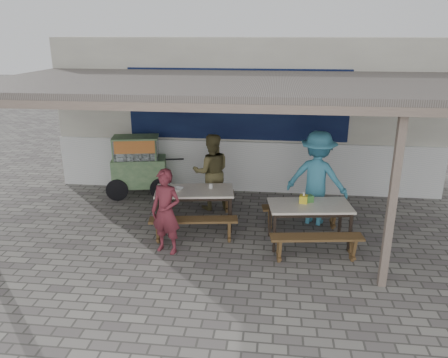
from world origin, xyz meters
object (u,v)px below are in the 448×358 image
at_px(bench_left_wall, 196,197).
at_px(condiment_jar, 211,186).
at_px(condiment_bowl, 178,189).
at_px(donation_box, 308,199).
at_px(tissue_box, 304,199).
at_px(table_left, 194,194).
at_px(patron_right_table, 317,178).
at_px(table_right, 310,209).
at_px(vendor_cart, 138,164).
at_px(bench_left_street, 194,224).
at_px(bench_right_street, 316,242).
at_px(bench_right_wall, 302,212).
at_px(patron_wall_side, 212,172).
at_px(patron_street_side, 166,212).

distance_m(bench_left_wall, condiment_jar, 0.80).
bearing_deg(condiment_bowl, condiment_jar, 18.53).
bearing_deg(donation_box, bench_left_wall, 154.57).
height_order(bench_left_wall, tissue_box, tissue_box).
bearing_deg(table_left, condiment_bowl, -177.88).
bearing_deg(patron_right_table, table_right, 96.91).
bearing_deg(vendor_cart, bench_left_street, -64.33).
relative_size(table_left, patron_right_table, 0.85).
bearing_deg(patron_right_table, vendor_cart, 2.59).
height_order(tissue_box, condiment_jar, tissue_box).
distance_m(bench_right_street, condiment_jar, 2.36).
distance_m(bench_right_wall, patron_wall_side, 2.10).
bearing_deg(patron_wall_side, vendor_cart, -30.96).
xyz_separation_m(table_left, bench_left_wall, (-0.10, 0.68, -0.33)).
height_order(table_right, bench_right_street, table_right).
xyz_separation_m(bench_left_street, donation_box, (2.01, 0.30, 0.47)).
bearing_deg(table_left, tissue_box, -20.10).
relative_size(tissue_box, donation_box, 0.75).
height_order(vendor_cart, patron_wall_side, patron_wall_side).
bearing_deg(bench_left_street, patron_wall_side, 78.40).
distance_m(bench_left_street, vendor_cart, 2.81).
xyz_separation_m(bench_left_street, tissue_box, (1.94, 0.25, 0.48)).
bearing_deg(bench_right_street, donation_box, 91.44).
distance_m(table_left, tissue_box, 2.08).
bearing_deg(tissue_box, donation_box, 33.11).
xyz_separation_m(vendor_cart, donation_box, (3.69, -1.91, 0.05)).
bearing_deg(patron_street_side, table_left, 91.99).
distance_m(bench_right_street, vendor_cart, 4.66).
height_order(table_right, patron_street_side, patron_street_side).
height_order(tissue_box, donation_box, tissue_box).
bearing_deg(table_left, bench_right_street, -35.01).
bearing_deg(patron_wall_side, table_right, 130.34).
bearing_deg(bench_left_wall, table_right, -35.93).
relative_size(table_left, bench_left_street, 0.98).
distance_m(bench_left_street, patron_right_table, 2.57).
distance_m(bench_left_wall, bench_right_street, 2.94).
bearing_deg(bench_left_wall, patron_street_side, -104.45).
distance_m(table_left, bench_left_street, 0.76).
bearing_deg(bench_right_wall, condiment_jar, 171.45).
bearing_deg(patron_street_side, condiment_jar, 81.47).
distance_m(patron_street_side, patron_right_table, 3.04).
distance_m(bench_right_street, patron_right_table, 1.68).
bearing_deg(condiment_bowl, donation_box, -7.50).
xyz_separation_m(bench_right_street, patron_wall_side, (-2.04, 2.08, 0.47)).
bearing_deg(table_left, table_right, -21.40).
height_order(bench_right_wall, patron_street_side, patron_street_side).
height_order(bench_left_street, condiment_jar, condiment_jar).
bearing_deg(table_left, bench_right_wall, -4.85).
bearing_deg(tissue_box, patron_street_side, -164.17).
distance_m(table_left, bench_right_street, 2.52).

